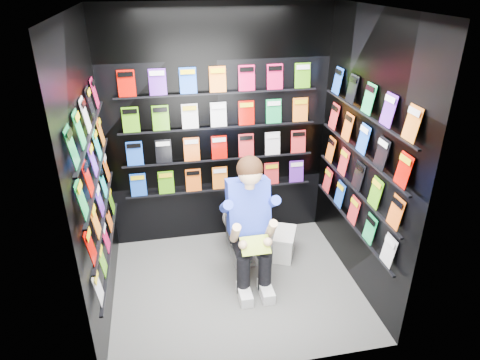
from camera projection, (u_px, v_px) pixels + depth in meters
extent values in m
plane|color=#5F5F5D|center=(236.00, 286.00, 4.29)|extent=(2.40, 2.40, 0.00)
plane|color=white|center=(235.00, 8.00, 3.14)|extent=(2.40, 2.40, 0.00)
cube|color=black|center=(218.00, 131.00, 4.60)|extent=(2.40, 0.04, 2.60)
cube|color=black|center=(264.00, 230.00, 2.84)|extent=(2.40, 0.04, 2.60)
cube|color=black|center=(92.00, 181.00, 3.51)|extent=(0.04, 2.00, 2.60)
cube|color=black|center=(364.00, 158.00, 3.93)|extent=(0.04, 2.00, 2.60)
imported|color=white|center=(240.00, 224.00, 4.66)|extent=(0.42, 0.75, 0.73)
cube|color=silver|center=(284.00, 245.00, 4.70)|extent=(0.33, 0.41, 0.27)
cube|color=silver|center=(285.00, 233.00, 4.64)|extent=(0.35, 0.44, 0.03)
cube|color=green|center=(255.00, 245.00, 3.93)|extent=(0.27, 0.16, 0.12)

